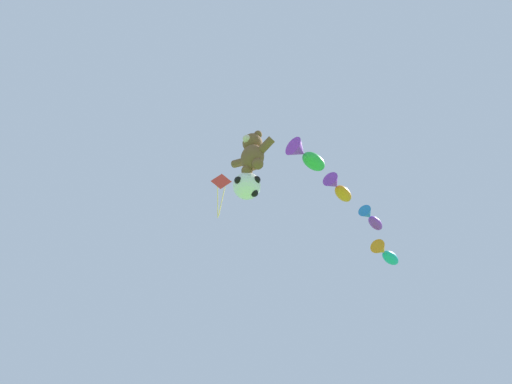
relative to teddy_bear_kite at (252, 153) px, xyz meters
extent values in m
ellipsoid|color=brown|center=(0.00, 0.01, -0.26)|extent=(0.93, 0.79, 1.13)
sphere|color=brown|center=(0.00, 0.01, 0.58)|extent=(0.78, 0.78, 0.78)
sphere|color=beige|center=(0.00, -0.32, 0.52)|extent=(0.33, 0.33, 0.33)
sphere|color=brown|center=(-0.28, 0.01, 0.88)|extent=(0.32, 0.32, 0.32)
cylinder|color=brown|center=(-0.68, 0.01, -0.07)|extent=(0.67, 0.30, 0.53)
sphere|color=brown|center=(-0.25, 0.01, -0.80)|extent=(0.42, 0.42, 0.42)
sphere|color=brown|center=(0.28, 0.01, 0.88)|extent=(0.32, 0.32, 0.32)
cylinder|color=brown|center=(0.68, 0.01, -0.07)|extent=(0.67, 0.30, 0.53)
sphere|color=brown|center=(0.25, 0.01, -0.80)|extent=(0.42, 0.42, 0.42)
sphere|color=white|center=(-0.51, 0.29, -1.21)|extent=(1.02, 1.02, 1.02)
sphere|color=black|center=(-0.04, 0.29, -1.21)|extent=(0.29, 0.29, 0.29)
sphere|color=black|center=(-0.61, 0.61, -0.88)|extent=(0.29, 0.29, 0.29)
sphere|color=black|center=(-0.51, -0.17, -1.28)|extent=(0.29, 0.29, 0.29)
sphere|color=black|center=(-0.28, 0.45, -1.59)|extent=(0.29, 0.29, 0.29)
ellipsoid|color=green|center=(1.10, 2.61, 0.95)|extent=(0.83, 1.25, 0.58)
cone|color=purple|center=(0.99, 1.70, 0.95)|extent=(0.93, 0.75, 0.86)
sphere|color=black|center=(1.15, 2.98, 1.10)|extent=(0.15, 0.15, 0.15)
ellipsoid|color=orange|center=(1.02, 5.04, 0.92)|extent=(0.64, 1.13, 0.50)
cone|color=purple|center=(1.06, 4.19, 0.92)|extent=(0.76, 0.64, 0.73)
sphere|color=black|center=(1.01, 5.39, 1.05)|extent=(0.13, 0.13, 0.13)
ellipsoid|color=purple|center=(1.13, 7.82, 0.90)|extent=(0.57, 1.14, 0.43)
cone|color=blue|center=(1.17, 6.96, 0.90)|extent=(0.67, 0.64, 0.63)
sphere|color=black|center=(1.11, 8.17, 1.02)|extent=(0.11, 0.11, 0.11)
ellipsoid|color=#19ADB2|center=(0.64, 10.01, 0.26)|extent=(0.63, 1.28, 0.52)
cone|color=orange|center=(0.63, 9.02, 0.26)|extent=(0.78, 0.71, 0.77)
sphere|color=black|center=(0.65, 10.41, 0.40)|extent=(0.13, 0.13, 0.13)
cube|color=red|center=(-3.80, 2.03, 2.58)|extent=(0.77, 0.72, 1.04)
cylinder|color=yellow|center=(-3.94, 2.04, 1.30)|extent=(0.03, 0.23, 1.89)
cylinder|color=yellow|center=(-3.67, 2.06, 1.22)|extent=(0.03, 0.29, 2.05)
camera|label=1|loc=(6.40, -7.28, -11.48)|focal=28.00mm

